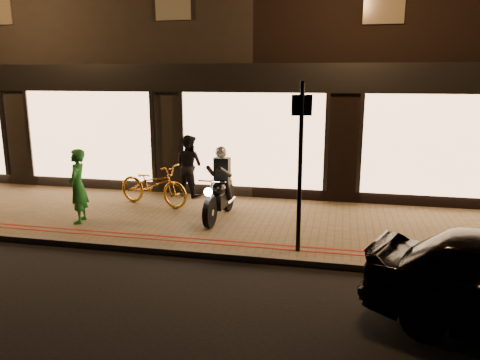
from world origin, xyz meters
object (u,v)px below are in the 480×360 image
motorcycle (220,191)px  person_green (78,186)px  sign_post (300,159)px  bicycle_gold (153,185)px

motorcycle → person_green: 3.03m
sign_post → person_green: (-4.75, 0.70, -0.88)m
motorcycle → bicycle_gold: motorcycle is taller
motorcycle → sign_post: size_ratio=0.65×
sign_post → bicycle_gold: 4.53m
motorcycle → person_green: same height
bicycle_gold → person_green: 1.93m
motorcycle → sign_post: 2.71m
sign_post → person_green: bearing=171.6°
bicycle_gold → motorcycle: bearing=-94.2°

